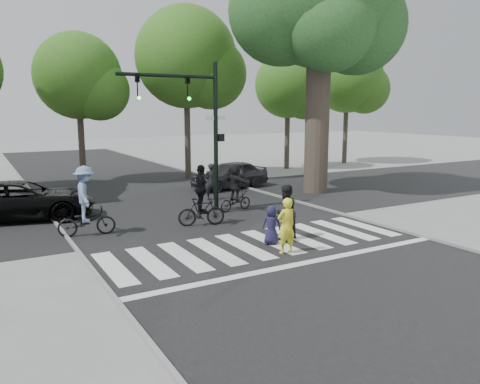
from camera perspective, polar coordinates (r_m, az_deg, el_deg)
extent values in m
plane|color=gray|center=(13.84, 4.44, -7.36)|extent=(120.00, 120.00, 0.00)
cube|color=black|center=(18.04, -4.55, -3.24)|extent=(10.00, 70.00, 0.01)
cube|color=black|center=(20.73, -8.12, -1.57)|extent=(70.00, 10.00, 0.01)
cube|color=gray|center=(16.58, -20.58, -4.88)|extent=(0.10, 70.00, 0.10)
cube|color=gray|center=(20.65, 8.21, -1.50)|extent=(0.10, 70.00, 0.10)
cube|color=silver|center=(12.93, -15.15, -8.91)|extent=(0.55, 3.00, 0.01)
cube|color=silver|center=(13.20, -10.91, -8.35)|extent=(0.55, 3.00, 0.01)
cube|color=silver|center=(13.53, -6.87, -7.77)|extent=(0.55, 3.00, 0.01)
cube|color=silver|center=(13.93, -3.06, -7.19)|extent=(0.55, 3.00, 0.01)
cube|color=silver|center=(14.39, 0.52, -6.62)|extent=(0.55, 3.00, 0.01)
cube|color=silver|center=(14.90, 3.86, -6.05)|extent=(0.55, 3.00, 0.01)
cube|color=silver|center=(15.46, 6.96, -5.51)|extent=(0.55, 3.00, 0.01)
cube|color=silver|center=(16.06, 9.83, -5.00)|extent=(0.55, 3.00, 0.01)
cube|color=silver|center=(16.70, 12.48, -4.51)|extent=(0.55, 3.00, 0.01)
cube|color=silver|center=(17.38, 14.93, -4.05)|extent=(0.55, 3.00, 0.01)
cube|color=silver|center=(12.92, 7.47, -8.66)|extent=(10.00, 0.30, 0.01)
cylinder|color=black|center=(19.21, -2.97, 6.62)|extent=(0.18, 0.18, 6.00)
cylinder|color=black|center=(18.40, -8.76, 13.85)|extent=(4.00, 0.14, 0.14)
imported|color=black|center=(18.68, -6.39, 12.46)|extent=(0.16, 0.20, 1.00)
sphere|color=#19E533|center=(18.56, -6.21, 11.25)|extent=(0.14, 0.14, 0.14)
imported|color=black|center=(17.97, -12.38, 12.40)|extent=(0.16, 0.20, 1.00)
sphere|color=#19E533|center=(17.84, -12.21, 11.14)|extent=(0.14, 0.14, 0.14)
cube|color=black|center=(19.31, -2.38, 6.64)|extent=(0.28, 0.18, 0.30)
cube|color=#FF660C|center=(19.36, -2.09, 6.65)|extent=(0.02, 0.14, 0.20)
cube|color=white|center=(19.18, -2.99, 9.00)|extent=(0.90, 0.04, 0.18)
cylinder|color=brown|center=(23.73, 9.37, 8.34)|extent=(1.20, 1.20, 7.00)
cylinder|color=brown|center=(23.88, 10.48, 15.53)|extent=(1.29, 1.74, 2.93)
sphere|color=#244C1B|center=(24.80, 14.04, 19.15)|extent=(4.80, 4.80, 4.80)
sphere|color=#244C1B|center=(24.08, 5.17, 21.13)|extent=(5.20, 5.20, 5.20)
sphere|color=#244C1B|center=(22.63, 11.03, 19.15)|extent=(4.00, 4.00, 4.00)
cylinder|color=brown|center=(28.26, -18.80, 6.76)|extent=(0.36, 0.36, 5.60)
sphere|color=#2D7021|center=(28.29, -19.17, 13.24)|extent=(4.80, 4.80, 4.80)
sphere|color=#2D7021|center=(27.75, -16.81, 11.78)|extent=(3.36, 3.36, 3.36)
cylinder|color=brown|center=(28.79, -6.44, 8.39)|extent=(0.36, 0.36, 6.72)
sphere|color=#2D7021|center=(28.95, -6.60, 16.01)|extent=(6.00, 6.00, 6.00)
sphere|color=#2D7021|center=(28.56, -3.54, 14.20)|extent=(4.20, 4.20, 4.20)
cylinder|color=brown|center=(33.48, 5.77, 7.53)|extent=(0.36, 0.36, 5.46)
sphere|color=#2D7021|center=(33.50, 5.87, 12.87)|extent=(4.60, 4.60, 4.60)
sphere|color=#2D7021|center=(33.46, 7.85, 11.49)|extent=(3.22, 3.22, 3.22)
cylinder|color=brown|center=(37.72, 12.75, 8.13)|extent=(0.36, 0.36, 6.16)
sphere|color=#2D7021|center=(37.79, 12.96, 13.47)|extent=(5.40, 5.40, 5.40)
sphere|color=#2D7021|center=(37.90, 14.98, 12.05)|extent=(3.78, 3.78, 3.78)
imported|color=#F6F430|center=(13.58, 5.65, -4.12)|extent=(0.60, 0.40, 1.64)
imported|color=#1D1B3E|center=(14.49, 3.85, -4.04)|extent=(0.71, 0.60, 1.23)
imported|color=black|center=(15.04, 5.55, -2.46)|extent=(1.00, 0.86, 1.78)
imported|color=black|center=(16.30, -18.18, -3.42)|extent=(1.92, 0.93, 0.97)
imported|color=#6B81A9|center=(16.12, -18.36, -0.22)|extent=(0.87, 1.29, 1.85)
imported|color=black|center=(16.87, -4.73, -2.42)|extent=(1.76, 0.90, 1.02)
imported|color=black|center=(16.71, -4.77, 0.34)|extent=(0.68, 1.10, 1.75)
imported|color=black|center=(19.32, -0.54, -1.11)|extent=(1.62, 0.81, 0.81)
imported|color=black|center=(19.18, -0.55, 1.18)|extent=(0.71, 1.51, 1.56)
imported|color=black|center=(19.54, -25.09, -0.93)|extent=(5.75, 3.59, 1.48)
imported|color=#2F2F33|center=(24.83, -1.25, 2.12)|extent=(4.49, 2.29, 1.46)
imported|color=black|center=(21.67, -3.59, 1.27)|extent=(0.67, 0.48, 1.70)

